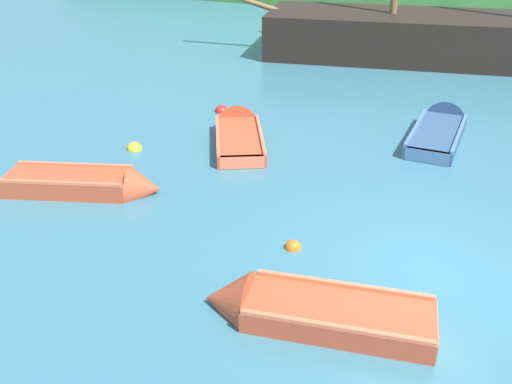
% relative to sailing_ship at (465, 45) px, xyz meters
% --- Properties ---
extents(ground_plane, '(120.00, 120.00, 0.00)m').
position_rel_sailing_ship_xyz_m(ground_plane, '(-0.77, -15.00, -0.60)').
color(ground_plane, teal).
extents(sailing_ship, '(17.50, 4.76, 10.52)m').
position_rel_sailing_ship_xyz_m(sailing_ship, '(0.00, 0.00, 0.00)').
color(sailing_ship, black).
rests_on(sailing_ship, ground).
extents(rowboat_portside, '(3.48, 1.64, 0.95)m').
position_rel_sailing_ship_xyz_m(rowboat_portside, '(-7.92, -13.90, -0.46)').
color(rowboat_portside, '#C64C2D').
rests_on(rowboat_portside, ground).
extents(rowboat_near_dock, '(2.25, 3.54, 1.11)m').
position_rel_sailing_ship_xyz_m(rowboat_near_dock, '(-5.82, -10.05, -0.50)').
color(rowboat_near_dock, '#C64C2D').
rests_on(rowboat_near_dock, ground).
extents(rowboat_center, '(1.61, 3.72, 1.11)m').
position_rel_sailing_ship_xyz_m(rowboat_center, '(-0.74, -8.25, -0.49)').
color(rowboat_center, '#335175').
rests_on(rowboat_center, ground).
extents(rowboat_far, '(3.53, 1.21, 1.05)m').
position_rel_sailing_ship_xyz_m(rowboat_far, '(-2.62, -16.75, -0.48)').
color(rowboat_far, '#C64C2D').
rests_on(rowboat_far, ground).
extents(buoy_yellow, '(0.38, 0.38, 0.38)m').
position_rel_sailing_ship_xyz_m(buoy_yellow, '(-8.11, -11.50, -0.60)').
color(buoy_yellow, yellow).
rests_on(buoy_yellow, ground).
extents(buoy_orange, '(0.30, 0.30, 0.30)m').
position_rel_sailing_ship_xyz_m(buoy_orange, '(-3.20, -14.85, -0.60)').
color(buoy_orange, orange).
rests_on(buoy_orange, ground).
extents(buoy_red, '(0.40, 0.40, 0.40)m').
position_rel_sailing_ship_xyz_m(buoy_red, '(-6.96, -8.18, -0.60)').
color(buoy_red, red).
rests_on(buoy_red, ground).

